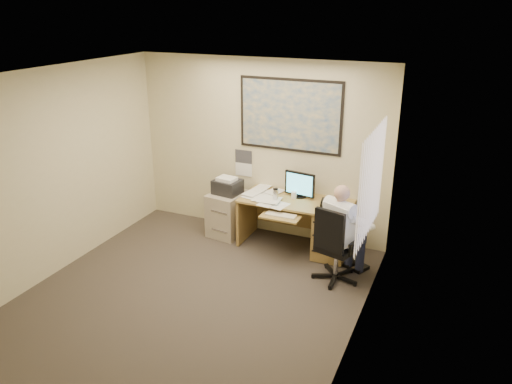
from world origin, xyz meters
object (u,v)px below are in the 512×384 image
at_px(filing_cabinet, 228,210).
at_px(desk, 317,223).
at_px(office_chair, 336,260).
at_px(person, 338,233).

bearing_deg(filing_cabinet, desk, 8.21).
bearing_deg(desk, filing_cabinet, -179.58).
xyz_separation_m(desk, office_chair, (0.49, -0.73, -0.14)).
height_order(desk, office_chair, desk).
bearing_deg(person, desk, 152.28).
relative_size(filing_cabinet, office_chair, 0.90).
distance_m(office_chair, person, 0.36).
distance_m(filing_cabinet, office_chair, 2.06).
xyz_separation_m(filing_cabinet, person, (1.91, -0.64, 0.25)).
height_order(filing_cabinet, person, person).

